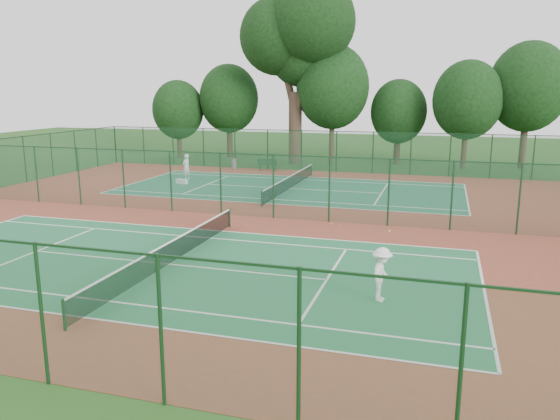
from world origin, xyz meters
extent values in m
plane|color=#234E18|center=(0.00, 0.00, 0.00)|extent=(120.00, 120.00, 0.00)
cube|color=brown|center=(0.00, 0.00, 0.01)|extent=(40.00, 36.00, 0.01)
cube|color=#226B40|center=(0.00, -9.00, 0.01)|extent=(23.77, 10.97, 0.01)
cube|color=#206743|center=(0.00, 9.00, 0.01)|extent=(23.77, 10.97, 0.01)
cube|color=#1B512C|center=(0.00, 18.00, 1.75)|extent=(40.00, 0.02, 3.50)
cube|color=#12331A|center=(0.00, 18.00, 3.46)|extent=(40.00, 0.05, 0.05)
cube|color=#17472D|center=(0.00, 0.00, 1.75)|extent=(40.00, 0.02, 3.50)
cube|color=#153B20|center=(0.00, 0.00, 3.46)|extent=(40.00, 0.05, 0.05)
cylinder|color=#13351C|center=(0.00, -15.40, 0.49)|extent=(0.10, 0.10, 0.97)
cylinder|color=#13351C|center=(0.00, -2.60, 0.49)|extent=(0.10, 0.10, 0.97)
cube|color=black|center=(0.00, -9.00, 0.48)|extent=(0.02, 12.80, 0.85)
cube|color=white|center=(0.00, -9.00, 0.92)|extent=(0.04, 12.80, 0.06)
cylinder|color=#153C1F|center=(0.00, 2.60, 0.49)|extent=(0.10, 0.10, 0.97)
cylinder|color=#153C1F|center=(0.00, 15.40, 0.49)|extent=(0.10, 0.10, 0.97)
cube|color=black|center=(0.00, 9.00, 0.48)|extent=(0.02, 12.80, 0.85)
cube|color=silver|center=(0.00, 9.00, 0.92)|extent=(0.04, 12.80, 0.06)
imported|color=white|center=(8.53, -10.48, 0.93)|extent=(0.80, 1.24, 1.82)
imported|color=white|center=(-8.83, 10.48, 1.02)|extent=(0.64, 0.83, 2.00)
cylinder|color=slate|center=(-7.51, 17.21, 0.47)|extent=(0.63, 0.63, 0.92)
cube|color=black|center=(-5.03, 17.04, 0.26)|extent=(0.20, 0.45, 0.50)
cube|color=black|center=(-3.73, 17.37, 0.26)|extent=(0.20, 0.45, 0.50)
cube|color=black|center=(-4.38, 17.20, 0.53)|extent=(1.73, 0.87, 0.06)
cube|color=black|center=(-4.32, 16.99, 0.79)|extent=(1.63, 0.47, 0.50)
cube|color=silver|center=(-8.34, 8.68, 0.18)|extent=(0.97, 0.58, 0.34)
sphere|color=yellow|center=(4.89, -0.55, 0.05)|extent=(0.07, 0.07, 0.07)
sphere|color=#CAD932|center=(5.35, -0.85, 0.05)|extent=(0.07, 0.07, 0.07)
sphere|color=gold|center=(-1.47, -0.53, 0.04)|extent=(0.07, 0.07, 0.07)
cylinder|color=#3E2B21|center=(-3.27, 22.30, 3.35)|extent=(1.23, 1.23, 6.70)
cylinder|color=#3E2B21|center=(-4.27, 22.64, 8.37)|extent=(2.27, 0.67, 6.66)
cylinder|color=#3E2B21|center=(-2.26, 22.08, 8.71)|extent=(2.12, 0.63, 7.23)
sphere|color=black|center=(-5.05, 22.64, 11.72)|extent=(7.14, 7.14, 7.14)
sphere|color=black|center=(-1.59, 22.08, 12.84)|extent=(7.59, 7.59, 7.59)
sphere|color=black|center=(-3.04, 23.19, 10.05)|extent=(5.81, 5.81, 5.81)
camera|label=1|loc=(10.21, -27.72, 6.83)|focal=35.00mm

